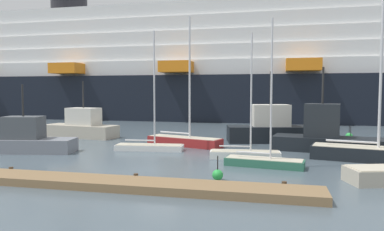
{
  "coord_description": "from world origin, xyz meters",
  "views": [
    {
      "loc": [
        6.97,
        -21.37,
        4.79
      ],
      "look_at": [
        0.0,
        9.57,
        2.63
      ],
      "focal_mm": 34.39,
      "sensor_mm": 36.0,
      "label": 1
    }
  ],
  "objects": [
    {
      "name": "channel_buoy_2",
      "position": [
        4.06,
        -2.2,
        0.3
      ],
      "size": [
        0.58,
        0.58,
        1.32
      ],
      "color": "green",
      "rests_on": "ground_plane"
    },
    {
      "name": "fishing_boat_0",
      "position": [
        10.91,
        9.1,
        1.24
      ],
      "size": [
        8.59,
        4.09,
        6.64
      ],
      "rotation": [
        0.0,
        0.0,
        2.97
      ],
      "color": "black",
      "rests_on": "ground_plane"
    },
    {
      "name": "fishing_boat_1",
      "position": [
        -11.8,
        3.47,
        1.0
      ],
      "size": [
        7.38,
        3.59,
        5.27
      ],
      "rotation": [
        0.0,
        0.0,
        3.32
      ],
      "color": "gray",
      "rests_on": "ground_plane"
    },
    {
      "name": "sailboat_3",
      "position": [
        4.99,
        4.46,
        0.42
      ],
      "size": [
        5.01,
        1.77,
        8.78
      ],
      "rotation": [
        0.0,
        0.0,
        0.1
      ],
      "color": "white",
      "rests_on": "ground_plane"
    },
    {
      "name": "sailboat_2",
      "position": [
        6.39,
        1.98,
        0.42
      ],
      "size": [
        5.05,
        2.08,
        9.22
      ],
      "rotation": [
        0.0,
        0.0,
        -0.15
      ],
      "color": "#2D6B51",
      "rests_on": "ground_plane"
    },
    {
      "name": "fishing_boat_2",
      "position": [
        -12.35,
        12.75,
        1.09
      ],
      "size": [
        8.08,
        3.69,
        5.75
      ],
      "rotation": [
        0.0,
        0.0,
        -0.15
      ],
      "color": "#BCB29E",
      "rests_on": "ground_plane"
    },
    {
      "name": "dock_pier",
      "position": [
        0.0,
        -4.75,
        0.2
      ],
      "size": [
        18.68,
        2.18,
        0.49
      ],
      "color": "olive",
      "rests_on": "ground_plane"
    },
    {
      "name": "sailboat_4",
      "position": [
        13.25,
        5.4,
        0.67
      ],
      "size": [
        7.68,
        3.63,
        13.77
      ],
      "rotation": [
        0.0,
        0.0,
        -0.22
      ],
      "color": "black",
      "rests_on": "ground_plane"
    },
    {
      "name": "sailboat_1",
      "position": [
        -2.78,
        6.41,
        0.43
      ],
      "size": [
        5.53,
        1.93,
        9.49
      ],
      "rotation": [
        0.0,
        0.0,
        0.1
      ],
      "color": "white",
      "rests_on": "ground_plane"
    },
    {
      "name": "fishing_boat_3",
      "position": [
        6.9,
        13.52,
        1.25
      ],
      "size": [
        9.14,
        4.67,
        6.55
      ],
      "rotation": [
        0.0,
        0.0,
        3.37
      ],
      "color": "black",
      "rests_on": "ground_plane"
    },
    {
      "name": "sailboat_5",
      "position": [
        -0.63,
        9.38,
        0.55
      ],
      "size": [
        6.94,
        3.64,
        11.0
      ],
      "rotation": [
        0.0,
        0.0,
        -0.31
      ],
      "color": "maroon",
      "rests_on": "ground_plane"
    },
    {
      "name": "channel_buoy_1",
      "position": [
        13.66,
        13.7,
        0.38
      ],
      "size": [
        0.74,
        0.74,
        1.59
      ],
      "color": "green",
      "rests_on": "ground_plane"
    },
    {
      "name": "cruise_ship",
      "position": [
        -7.58,
        41.58,
        8.18
      ],
      "size": [
        130.41,
        21.34,
        25.4
      ],
      "rotation": [
        0.0,
        0.0,
        -0.01
      ],
      "color": "black",
      "rests_on": "ground_plane"
    },
    {
      "name": "ground_plane",
      "position": [
        0.0,
        0.0,
        0.0
      ],
      "size": [
        600.0,
        600.0,
        0.0
      ],
      "primitive_type": "plane",
      "color": "#4C5B66"
    },
    {
      "name": "channel_buoy_0",
      "position": [
        14.13,
        16.89,
        0.34
      ],
      "size": [
        0.67,
        0.67,
        1.36
      ],
      "color": "green",
      "rests_on": "ground_plane"
    }
  ]
}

